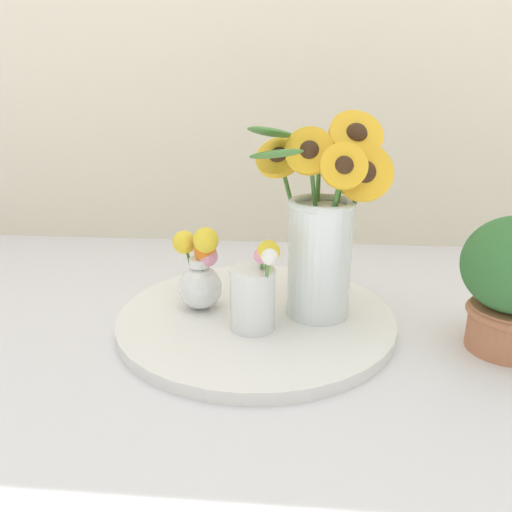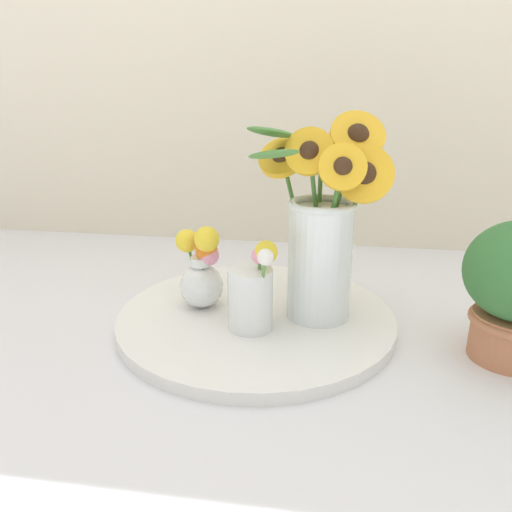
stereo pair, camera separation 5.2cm
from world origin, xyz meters
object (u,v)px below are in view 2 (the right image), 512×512
at_px(vase_small_center, 252,293).
at_px(vase_bulb_right, 202,270).
at_px(serving_tray, 256,318).
at_px(mason_jar_sunflowers, 321,230).

bearing_deg(vase_small_center, vase_bulb_right, 144.92).
bearing_deg(vase_small_center, serving_tray, 92.74).
height_order(mason_jar_sunflowers, vase_small_center, mason_jar_sunflowers).
height_order(serving_tray, mason_jar_sunflowers, mason_jar_sunflowers).
bearing_deg(mason_jar_sunflowers, vase_small_center, -146.51).
bearing_deg(vase_small_center, mason_jar_sunflowers, 33.49).
bearing_deg(mason_jar_sunflowers, vase_bulb_right, 179.00).
distance_m(serving_tray, mason_jar_sunflowers, 0.19).
xyz_separation_m(mason_jar_sunflowers, vase_bulb_right, (-0.20, 0.00, -0.08)).
xyz_separation_m(serving_tray, vase_small_center, (0.00, -0.05, 0.07)).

